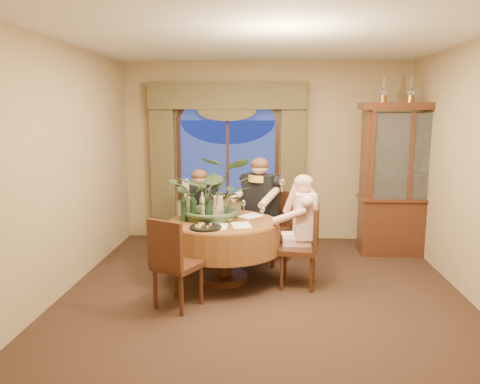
# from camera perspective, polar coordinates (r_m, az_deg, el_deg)

# --- Properties ---
(floor) EXTENTS (5.00, 5.00, 0.00)m
(floor) POSITION_cam_1_polar(r_m,az_deg,el_deg) (5.35, 2.81, -12.59)
(floor) COLOR black
(floor) RESTS_ON ground
(wall_back) EXTENTS (4.50, 0.00, 4.50)m
(wall_back) POSITION_cam_1_polar(r_m,az_deg,el_deg) (7.48, 3.13, 4.88)
(wall_back) COLOR #957D57
(wall_back) RESTS_ON ground
(ceiling) EXTENTS (5.00, 5.00, 0.00)m
(ceiling) POSITION_cam_1_polar(r_m,az_deg,el_deg) (5.01, 3.09, 18.54)
(ceiling) COLOR white
(ceiling) RESTS_ON wall_back
(window) EXTENTS (1.62, 0.10, 1.32)m
(window) POSITION_cam_1_polar(r_m,az_deg,el_deg) (7.45, -1.51, 4.10)
(window) COLOR navy
(window) RESTS_ON wall_back
(arched_transom) EXTENTS (1.60, 0.06, 0.44)m
(arched_transom) POSITION_cam_1_polar(r_m,az_deg,el_deg) (7.41, -1.54, 10.11)
(arched_transom) COLOR navy
(arched_transom) RESTS_ON wall_back
(drapery_left) EXTENTS (0.38, 0.14, 2.32)m
(drapery_left) POSITION_cam_1_polar(r_m,az_deg,el_deg) (7.57, -9.34, 3.15)
(drapery_left) COLOR #453D25
(drapery_left) RESTS_ON floor
(drapery_right) EXTENTS (0.38, 0.14, 2.32)m
(drapery_right) POSITION_cam_1_polar(r_m,az_deg,el_deg) (7.39, 6.45, 3.06)
(drapery_right) COLOR #453D25
(drapery_right) RESTS_ON floor
(swag_valance) EXTENTS (2.45, 0.16, 0.42)m
(swag_valance) POSITION_cam_1_polar(r_m,az_deg,el_deg) (7.33, -1.60, 11.68)
(swag_valance) COLOR #453D25
(swag_valance) RESTS_ON wall_back
(dining_table) EXTENTS (1.68, 1.68, 0.75)m
(dining_table) POSITION_cam_1_polar(r_m,az_deg,el_deg) (5.69, -2.03, -7.19)
(dining_table) COLOR maroon
(dining_table) RESTS_ON floor
(china_cabinet) EXTENTS (1.34, 0.53, 2.16)m
(china_cabinet) POSITION_cam_1_polar(r_m,az_deg,el_deg) (7.04, 19.53, 1.40)
(china_cabinet) COLOR #37190F
(china_cabinet) RESTS_ON floor
(oil_lamp_left) EXTENTS (0.11, 0.11, 0.34)m
(oil_lamp_left) POSITION_cam_1_polar(r_m,az_deg,el_deg) (6.89, 17.07, 11.78)
(oil_lamp_left) COLOR #A5722D
(oil_lamp_left) RESTS_ON china_cabinet
(oil_lamp_center) EXTENTS (0.11, 0.11, 0.34)m
(oil_lamp_center) POSITION_cam_1_polar(r_m,az_deg,el_deg) (6.99, 20.12, 11.59)
(oil_lamp_center) COLOR #A5722D
(oil_lamp_center) RESTS_ON china_cabinet
(oil_lamp_right) EXTENTS (0.11, 0.11, 0.34)m
(oil_lamp_right) POSITION_cam_1_polar(r_m,az_deg,el_deg) (7.10, 23.07, 11.37)
(oil_lamp_right) COLOR #A5722D
(oil_lamp_right) RESTS_ON china_cabinet
(chair_right) EXTENTS (0.48, 0.48, 0.96)m
(chair_right) POSITION_cam_1_polar(r_m,az_deg,el_deg) (5.53, 7.11, -6.65)
(chair_right) COLOR black
(chair_right) RESTS_ON floor
(chair_back_right) EXTENTS (0.59, 0.59, 0.96)m
(chair_back_right) POSITION_cam_1_polar(r_m,az_deg,el_deg) (6.38, 3.78, -4.35)
(chair_back_right) COLOR black
(chair_back_right) RESTS_ON floor
(chair_back) EXTENTS (0.55, 0.55, 0.96)m
(chair_back) POSITION_cam_1_polar(r_m,az_deg,el_deg) (6.50, -4.24, -4.11)
(chair_back) COLOR black
(chair_back) RESTS_ON floor
(chair_front_left) EXTENTS (0.56, 0.56, 0.96)m
(chair_front_left) POSITION_cam_1_polar(r_m,az_deg,el_deg) (4.97, -7.60, -8.55)
(chair_front_left) COLOR black
(chair_front_left) RESTS_ON floor
(person_pink) EXTENTS (0.45, 0.49, 1.31)m
(person_pink) POSITION_cam_1_polar(r_m,az_deg,el_deg) (5.65, 7.82, -4.46)
(person_pink) COLOR beige
(person_pink) RESTS_ON floor
(person_back) EXTENTS (0.59, 0.57, 1.27)m
(person_back) POSITION_cam_1_polar(r_m,az_deg,el_deg) (6.48, -4.96, -2.75)
(person_back) COLOR black
(person_back) RESTS_ON floor
(person_scarf) EXTENTS (0.68, 0.66, 1.44)m
(person_scarf) POSITION_cam_1_polar(r_m,az_deg,el_deg) (6.36, 2.49, -2.19)
(person_scarf) COLOR black
(person_scarf) RESTS_ON floor
(stoneware_vase) EXTENTS (0.15, 0.15, 0.28)m
(stoneware_vase) POSITION_cam_1_polar(r_m,az_deg,el_deg) (5.66, -2.67, -1.91)
(stoneware_vase) COLOR tan
(stoneware_vase) RESTS_ON dining_table
(centerpiece_plant) EXTENTS (1.04, 1.16, 0.90)m
(centerpiece_plant) POSITION_cam_1_polar(r_m,az_deg,el_deg) (5.63, -3.07, 3.29)
(centerpiece_plant) COLOR #384E2E
(centerpiece_plant) RESTS_ON dining_table
(olive_bowl) EXTENTS (0.16, 0.16, 0.05)m
(olive_bowl) POSITION_cam_1_polar(r_m,az_deg,el_deg) (5.54, -1.68, -3.38)
(olive_bowl) COLOR brown
(olive_bowl) RESTS_ON dining_table
(cheese_platter) EXTENTS (0.36, 0.36, 0.02)m
(cheese_platter) POSITION_cam_1_polar(r_m,az_deg,el_deg) (5.23, -4.21, -4.33)
(cheese_platter) COLOR black
(cheese_platter) RESTS_ON dining_table
(wine_bottle_0) EXTENTS (0.07, 0.07, 0.33)m
(wine_bottle_0) POSITION_cam_1_polar(r_m,az_deg,el_deg) (5.76, -4.61, -1.47)
(wine_bottle_0) COLOR black
(wine_bottle_0) RESTS_ON dining_table
(wine_bottle_1) EXTENTS (0.07, 0.07, 0.33)m
(wine_bottle_1) POSITION_cam_1_polar(r_m,az_deg,el_deg) (5.57, -6.88, -1.91)
(wine_bottle_1) COLOR black
(wine_bottle_1) RESTS_ON dining_table
(wine_bottle_2) EXTENTS (0.07, 0.07, 0.33)m
(wine_bottle_2) POSITION_cam_1_polar(r_m,az_deg,el_deg) (5.73, -6.37, -1.57)
(wine_bottle_2) COLOR tan
(wine_bottle_2) RESTS_ON dining_table
(wine_bottle_3) EXTENTS (0.07, 0.07, 0.33)m
(wine_bottle_3) POSITION_cam_1_polar(r_m,az_deg,el_deg) (5.48, -3.96, -2.04)
(wine_bottle_3) COLOR black
(wine_bottle_3) RESTS_ON dining_table
(wine_bottle_4) EXTENTS (0.07, 0.07, 0.33)m
(wine_bottle_4) POSITION_cam_1_polar(r_m,az_deg,el_deg) (5.64, -4.61, -1.71)
(wine_bottle_4) COLOR tan
(wine_bottle_4) RESTS_ON dining_table
(wine_bottle_5) EXTENTS (0.07, 0.07, 0.33)m
(wine_bottle_5) POSITION_cam_1_polar(r_m,az_deg,el_deg) (5.58, -5.77, -1.85)
(wine_bottle_5) COLOR black
(wine_bottle_5) RESTS_ON dining_table
(tasting_paper_0) EXTENTS (0.27, 0.34, 0.00)m
(tasting_paper_0) POSITION_cam_1_polar(r_m,az_deg,el_deg) (5.36, 0.17, -4.06)
(tasting_paper_0) COLOR white
(tasting_paper_0) RESTS_ON dining_table
(tasting_paper_1) EXTENTS (0.35, 0.37, 0.00)m
(tasting_paper_1) POSITION_cam_1_polar(r_m,az_deg,el_deg) (5.83, 1.32, -2.93)
(tasting_paper_1) COLOR white
(tasting_paper_1) RESTS_ON dining_table
(tasting_paper_2) EXTENTS (0.22, 0.31, 0.00)m
(tasting_paper_2) POSITION_cam_1_polar(r_m,az_deg,el_deg) (5.30, -2.72, -4.22)
(tasting_paper_2) COLOR white
(tasting_paper_2) RESTS_ON dining_table
(wine_glass_person_pink) EXTENTS (0.07, 0.07, 0.18)m
(wine_glass_person_pink) POSITION_cam_1_polar(r_m,az_deg,el_deg) (5.57, 2.75, -2.63)
(wine_glass_person_pink) COLOR silver
(wine_glass_person_pink) RESTS_ON dining_table
(wine_glass_person_back) EXTENTS (0.07, 0.07, 0.18)m
(wine_glass_person_back) POSITION_cam_1_polar(r_m,az_deg,el_deg) (6.00, -3.63, -1.73)
(wine_glass_person_back) COLOR silver
(wine_glass_person_back) RESTS_ON dining_table
(wine_glass_person_scarf) EXTENTS (0.07, 0.07, 0.18)m
(wine_glass_person_scarf) POSITION_cam_1_polar(r_m,az_deg,el_deg) (5.96, 0.43, -1.80)
(wine_glass_person_scarf) COLOR silver
(wine_glass_person_scarf) RESTS_ON dining_table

